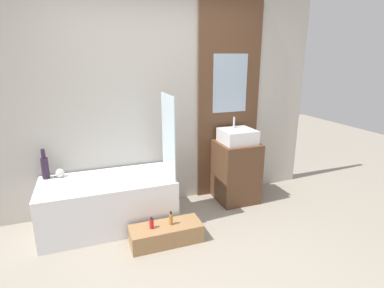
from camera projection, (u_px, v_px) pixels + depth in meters
The scene contains 12 objects.
ground_plane at pixel (206, 278), 2.56m from camera, with size 12.00×12.00×0.00m, color gray.
wall_tiled_back at pixel (158, 102), 3.63m from camera, with size 4.20×0.06×2.60m, color #B7B2A8.
wall_wood_accent at pixel (229, 98), 3.89m from camera, with size 0.86×0.04×2.60m.
bathtub at pixel (109, 202), 3.32m from camera, with size 1.42×0.71×0.55m.
glass_shower_screen at pixel (168, 136), 3.27m from camera, with size 0.01×0.50×0.90m, color silver.
wooden_step_bench at pixel (166, 234), 3.05m from camera, with size 0.73×0.29×0.19m, color #997047.
vanity_cabinet at pixel (236, 171), 3.90m from camera, with size 0.50×0.50×0.79m, color brown.
sink at pixel (237, 136), 3.77m from camera, with size 0.41×0.39×0.31m.
vase_tall_dark at pixel (45, 167), 3.24m from camera, with size 0.08×0.08×0.33m.
vase_round_light at pixel (60, 173), 3.31m from camera, with size 0.10×0.10×0.10m, color silver.
bottle_soap_primary at pixel (152, 223), 2.96m from camera, with size 0.04×0.04×0.12m.
bottle_soap_secondary at pixel (171, 219), 3.02m from camera, with size 0.04×0.04×0.15m.
Camera 1 is at (-0.85, -1.97, 1.82)m, focal length 28.00 mm.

